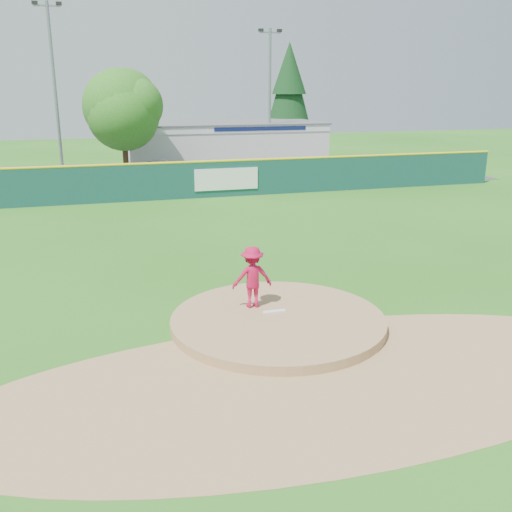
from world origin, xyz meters
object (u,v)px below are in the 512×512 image
object	(u,v)px
light_pole_left	(55,85)
van	(168,170)
pitcher	(252,277)
pool_building_grp	(222,143)
light_pole_right	(270,92)
deciduous_tree	(123,110)
conifer_tree	(289,92)

from	to	relation	value
light_pole_left	van	bearing A→B (deg)	-19.69
van	pitcher	bearing A→B (deg)	-170.80
van	pool_building_grp	xyz separation A→B (m)	(5.38, 7.36, 0.98)
pitcher	light_pole_right	distance (m)	30.01
pitcher	deciduous_tree	size ratio (longest dim) A/B	0.23
pitcher	deciduous_tree	xyz separation A→B (m)	(-1.56, 24.13, 3.48)
van	deciduous_tree	size ratio (longest dim) A/B	0.65
deciduous_tree	light_pole_left	xyz separation A→B (m)	(-4.00, 2.00, 1.50)
conifer_tree	pitcher	bearing A→B (deg)	-110.93
light_pole_right	light_pole_left	bearing A→B (deg)	-172.41
van	deciduous_tree	xyz separation A→B (m)	(-2.62, 0.37, 3.87)
pitcher	van	xyz separation A→B (m)	(1.05, 23.77, -0.39)
pitcher	light_pole_left	bearing A→B (deg)	-76.56
deciduous_tree	light_pole_right	xyz separation A→B (m)	(11.00, 4.00, 0.99)
pitcher	van	distance (m)	23.79
light_pole_left	light_pole_right	world-z (taller)	light_pole_left
pitcher	light_pole_left	size ratio (longest dim) A/B	0.15
pitcher	deciduous_tree	distance (m)	24.43
van	light_pole_left	distance (m)	8.84
van	light_pole_right	world-z (taller)	light_pole_right
deciduous_tree	light_pole_right	distance (m)	11.75
van	pool_building_grp	distance (m)	9.17
van	conifer_tree	bearing A→B (deg)	-35.71
pool_building_grp	light_pole_right	world-z (taller)	light_pole_right
van	deciduous_tree	world-z (taller)	deciduous_tree
pool_building_grp	light_pole_right	bearing A→B (deg)	-44.95
pitcher	pool_building_grp	xyz separation A→B (m)	(6.44, 31.13, 0.59)
deciduous_tree	conifer_tree	xyz separation A→B (m)	(15.00, 11.00, 0.99)
light_pole_left	light_pole_right	size ratio (longest dim) A/B	1.10
deciduous_tree	conifer_tree	size ratio (longest dim) A/B	0.77
pitcher	van	bearing A→B (deg)	-91.11
pool_building_grp	conifer_tree	bearing A→B (deg)	29.78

